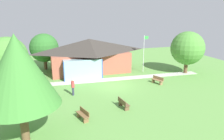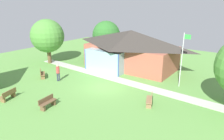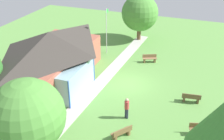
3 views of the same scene
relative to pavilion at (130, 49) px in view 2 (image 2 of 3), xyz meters
The scene contains 11 objects.
ground_plane 7.42m from the pavilion, 78.47° to the right, with size 44.00×44.00×0.00m, color #609947.
pavilion is the anchor object (origin of this frame).
footpath 5.24m from the pavilion, 72.55° to the right, with size 24.70×1.30×0.03m, color #BCB7B2.
flagpole 7.58m from the pavilion, 19.52° to the right, with size 0.64×0.08×5.14m.
bench_front_center 12.76m from the pavilion, 88.29° to the right, with size 0.62×1.54×0.84m.
bench_mid_right 10.24m from the pavilion, 49.64° to the right, with size 1.01×1.55×0.84m.
bench_front_left 14.16m from the pavilion, 104.00° to the right, with size 0.87×1.56×0.84m.
bench_mid_left 10.50m from the pavilion, 122.99° to the right, with size 1.47×1.25×0.84m.
visitor_strolling_lawn 9.08m from the pavilion, 112.57° to the right, with size 0.34×0.34×1.74m.
tree_west_hedge 10.70m from the pavilion, 155.08° to the right, with size 4.26×4.26×5.74m.
tree_behind_pavilion_left 6.70m from the pavilion, 152.42° to the left, with size 4.07×4.07×5.21m.
Camera 2 is at (11.31, -14.45, 7.63)m, focal length 33.38 mm.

